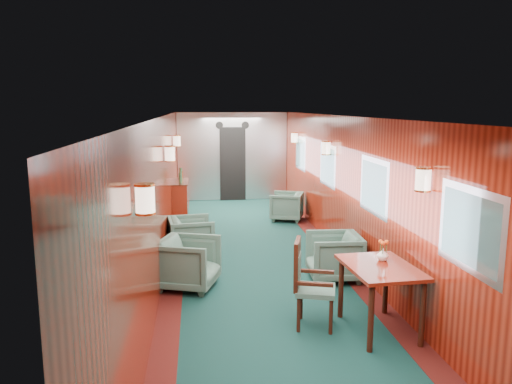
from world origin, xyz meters
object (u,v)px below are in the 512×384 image
credenza (181,203)px  armchair_left_near (188,263)px  armchair_left_far (191,236)px  armchair_right_far (286,206)px  dining_table (380,276)px  armchair_right_near (334,256)px  side_chair (307,280)px

credenza → armchair_left_near: size_ratio=1.55×
armchair_left_far → armchair_right_far: bearing=-47.9°
dining_table → credenza: credenza is taller
armchair_left_near → armchair_left_far: (0.03, 1.55, -0.02)m
armchair_left_near → armchair_left_far: size_ratio=1.07×
dining_table → armchair_right_near: 1.80m
dining_table → armchair_right_far: dining_table is taller
dining_table → armchair_right_far: size_ratio=1.55×
dining_table → armchair_left_near: 2.76m
side_chair → armchair_left_near: side_chair is taller
side_chair → armchair_right_far: size_ratio=1.48×
dining_table → armchair_left_far: size_ratio=1.46×
dining_table → armchair_left_near: bearing=139.0°
armchair_left_far → side_chair: bearing=-162.7°
side_chair → armchair_right_near: bearing=80.3°
dining_table → credenza: bearing=109.7°
side_chair → armchair_left_near: 2.01m
dining_table → armchair_left_far: bearing=120.2°
armchair_left_near → armchair_left_far: 1.55m
armchair_left_far → armchair_right_far: (2.12, 2.48, -0.02)m
side_chair → armchair_left_far: side_chair is taller
credenza → armchair_right_near: 4.47m
dining_table → armchair_left_far: dining_table is taller
armchair_left_far → armchair_right_near: armchair_right_near is taller
armchair_left_near → armchair_right_near: 2.15m
dining_table → armchair_right_far: 5.71m
side_chair → armchair_left_far: (-1.38, 2.98, -0.22)m
side_chair → armchair_right_near: side_chair is taller
armchair_left_near → side_chair: bearing=-117.2°
side_chair → credenza: bearing=123.4°
credenza → armchair_left_far: (0.25, -2.33, -0.15)m
armchair_left_near → armchair_right_near: (2.15, 0.10, -0.01)m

